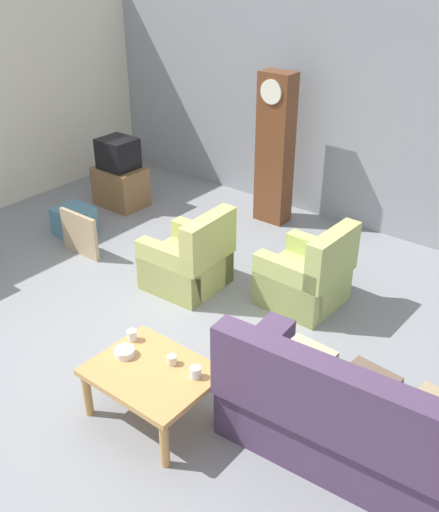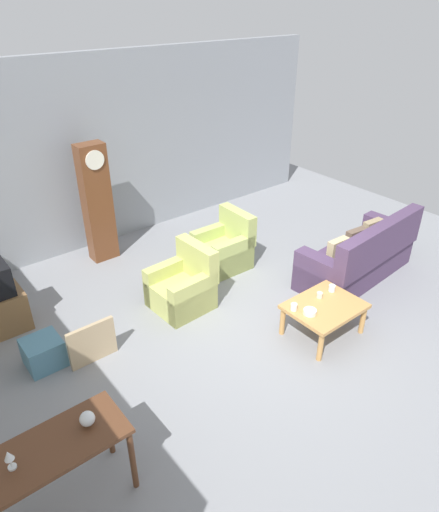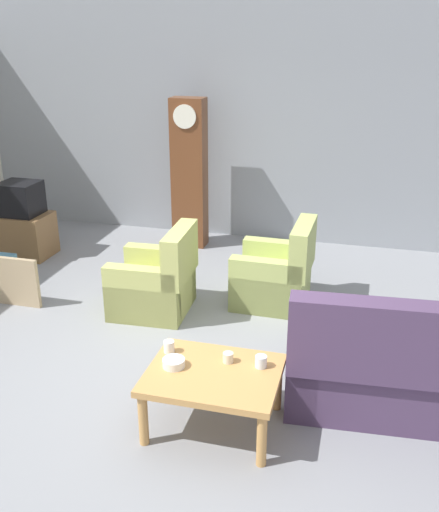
{
  "view_description": "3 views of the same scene",
  "coord_description": "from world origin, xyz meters",
  "px_view_note": "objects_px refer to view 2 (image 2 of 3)",
  "views": [
    {
      "loc": [
        3.08,
        -3.16,
        3.45
      ],
      "look_at": [
        0.07,
        0.62,
        0.78
      ],
      "focal_mm": 41.02,
      "sensor_mm": 36.0,
      "label": 1
    },
    {
      "loc": [
        -3.64,
        -3.63,
        4.0
      ],
      "look_at": [
        -0.04,
        0.88,
        0.66
      ],
      "focal_mm": 32.29,
      "sensor_mm": 36.0,
      "label": 2
    },
    {
      "loc": [
        1.38,
        -4.08,
        2.74
      ],
      "look_at": [
        0.05,
        0.96,
        0.69
      ],
      "focal_mm": 39.85,
      "sensor_mm": 36.0,
      "label": 3
    }
  ],
  "objects_px": {
    "couch_floral": "(359,257)",
    "glass_dome_cloche": "(87,419)",
    "cup_cream_tall": "(320,295)",
    "armchair_olive_far": "(224,249)",
    "storage_box_blue": "(44,353)",
    "cup_blue_rimmed": "(332,288)",
    "bowl_white_stacked": "(310,312)",
    "armchair_olive_near": "(183,288)",
    "coffee_table_wood": "(324,309)",
    "grandfather_clock": "(97,203)",
    "wine_glass_mid": "(9,457)",
    "framed_picture_leaning": "(92,343)",
    "console_table_dark": "(50,457)",
    "cup_white_porcelain": "(294,307)"
  },
  "relations": [
    {
      "from": "console_table_dark",
      "to": "cup_blue_rimmed",
      "type": "xyz_separation_m",
      "value": [
        3.97,
        0.3,
        -0.16
      ]
    },
    {
      "from": "armchair_olive_far",
      "to": "coffee_table_wood",
      "type": "relative_size",
      "value": 0.96
    },
    {
      "from": "couch_floral",
      "to": "grandfather_clock",
      "type": "xyz_separation_m",
      "value": [
        -2.87,
        3.12,
        0.64
      ]
    },
    {
      "from": "grandfather_clock",
      "to": "console_table_dark",
      "type": "bearing_deg",
      "value": -121.1
    },
    {
      "from": "grandfather_clock",
      "to": "cup_white_porcelain",
      "type": "xyz_separation_m",
      "value": [
        0.94,
        -3.51,
        -0.49
      ]
    },
    {
      "from": "framed_picture_leaning",
      "to": "couch_floral",
      "type": "bearing_deg",
      "value": -11.5
    },
    {
      "from": "couch_floral",
      "to": "console_table_dark",
      "type": "bearing_deg",
      "value": -172.1
    },
    {
      "from": "framed_picture_leaning",
      "to": "bowl_white_stacked",
      "type": "relative_size",
      "value": 3.61
    },
    {
      "from": "couch_floral",
      "to": "framed_picture_leaning",
      "type": "bearing_deg",
      "value": 168.5
    },
    {
      "from": "storage_box_blue",
      "to": "cup_cream_tall",
      "type": "height_order",
      "value": "cup_cream_tall"
    },
    {
      "from": "glass_dome_cloche",
      "to": "wine_glass_mid",
      "type": "distance_m",
      "value": 0.64
    },
    {
      "from": "bowl_white_stacked",
      "to": "wine_glass_mid",
      "type": "bearing_deg",
      "value": -177.75
    },
    {
      "from": "glass_dome_cloche",
      "to": "storage_box_blue",
      "type": "bearing_deg",
      "value": 84.39
    },
    {
      "from": "console_table_dark",
      "to": "grandfather_clock",
      "type": "height_order",
      "value": "grandfather_clock"
    },
    {
      "from": "framed_picture_leaning",
      "to": "cup_cream_tall",
      "type": "height_order",
      "value": "framed_picture_leaning"
    },
    {
      "from": "couch_floral",
      "to": "glass_dome_cloche",
      "type": "distance_m",
      "value": 4.89
    },
    {
      "from": "armchair_olive_far",
      "to": "cup_blue_rimmed",
      "type": "xyz_separation_m",
      "value": [
        0.22,
        -2.03,
        0.2
      ]
    },
    {
      "from": "cup_cream_tall",
      "to": "wine_glass_mid",
      "type": "bearing_deg",
      "value": -175.67
    },
    {
      "from": "armchair_olive_far",
      "to": "storage_box_blue",
      "type": "height_order",
      "value": "armchair_olive_far"
    },
    {
      "from": "cup_blue_rimmed",
      "to": "armchair_olive_far",
      "type": "bearing_deg",
      "value": 96.17
    },
    {
      "from": "glass_dome_cloche",
      "to": "cup_white_porcelain",
      "type": "xyz_separation_m",
      "value": [
        2.89,
        0.3,
        -0.34
      ]
    },
    {
      "from": "couch_floral",
      "to": "bowl_white_stacked",
      "type": "height_order",
      "value": "couch_floral"
    },
    {
      "from": "framed_picture_leaning",
      "to": "bowl_white_stacked",
      "type": "bearing_deg",
      "value": -31.59
    },
    {
      "from": "glass_dome_cloche",
      "to": "cup_cream_tall",
      "type": "xyz_separation_m",
      "value": [
        3.36,
        0.28,
        -0.35
      ]
    },
    {
      "from": "grandfather_clock",
      "to": "framed_picture_leaning",
      "type": "bearing_deg",
      "value": -119.05
    },
    {
      "from": "bowl_white_stacked",
      "to": "framed_picture_leaning",
      "type": "bearing_deg",
      "value": 148.41
    },
    {
      "from": "grandfather_clock",
      "to": "armchair_olive_near",
      "type": "bearing_deg",
      "value": -82.59
    },
    {
      "from": "couch_floral",
      "to": "cup_white_porcelain",
      "type": "xyz_separation_m",
      "value": [
        -1.92,
        -0.4,
        0.15
      ]
    },
    {
      "from": "armchair_olive_near",
      "to": "cup_blue_rimmed",
      "type": "xyz_separation_m",
      "value": [
        1.4,
        -1.52,
        0.2
      ]
    },
    {
      "from": "cup_white_porcelain",
      "to": "wine_glass_mid",
      "type": "bearing_deg",
      "value": -174.76
    },
    {
      "from": "storage_box_blue",
      "to": "cup_blue_rimmed",
      "type": "bearing_deg",
      "value": -24.66
    },
    {
      "from": "armchair_olive_near",
      "to": "armchair_olive_far",
      "type": "bearing_deg",
      "value": 23.46
    },
    {
      "from": "glass_dome_cloche",
      "to": "cup_cream_tall",
      "type": "bearing_deg",
      "value": 4.8
    },
    {
      "from": "couch_floral",
      "to": "bowl_white_stacked",
      "type": "distance_m",
      "value": 1.92
    },
    {
      "from": "grandfather_clock",
      "to": "framed_picture_leaning",
      "type": "relative_size",
      "value": 3.3
    },
    {
      "from": "couch_floral",
      "to": "armchair_olive_far",
      "type": "relative_size",
      "value": 2.35
    },
    {
      "from": "coffee_table_wood",
      "to": "framed_picture_leaning",
      "type": "distance_m",
      "value": 2.97
    },
    {
      "from": "grandfather_clock",
      "to": "glass_dome_cloche",
      "type": "xyz_separation_m",
      "value": [
        -1.95,
        -3.82,
        -0.15
      ]
    },
    {
      "from": "grandfather_clock",
      "to": "cup_cream_tall",
      "type": "bearing_deg",
      "value": -68.23
    },
    {
      "from": "storage_box_blue",
      "to": "bowl_white_stacked",
      "type": "height_order",
      "value": "bowl_white_stacked"
    },
    {
      "from": "glass_dome_cloche",
      "to": "framed_picture_leaning",
      "type": "bearing_deg",
      "value": 65.99
    },
    {
      "from": "framed_picture_leaning",
      "to": "armchair_olive_near",
      "type": "bearing_deg",
      "value": 9.68
    },
    {
      "from": "cup_white_porcelain",
      "to": "grandfather_clock",
      "type": "bearing_deg",
      "value": 105.01
    },
    {
      "from": "grandfather_clock",
      "to": "wine_glass_mid",
      "type": "xyz_separation_m",
      "value": [
        -2.59,
        -3.84,
        -0.09
      ]
    },
    {
      "from": "cup_cream_tall",
      "to": "bowl_white_stacked",
      "type": "distance_m",
      "value": 0.4
    },
    {
      "from": "cup_cream_tall",
      "to": "wine_glass_mid",
      "type": "distance_m",
      "value": 4.03
    },
    {
      "from": "armchair_olive_near",
      "to": "coffee_table_wood",
      "type": "xyz_separation_m",
      "value": [
        1.08,
        -1.67,
        0.09
      ]
    },
    {
      "from": "cup_cream_tall",
      "to": "framed_picture_leaning",
      "type": "bearing_deg",
      "value": 154.82
    },
    {
      "from": "couch_floral",
      "to": "console_table_dark",
      "type": "xyz_separation_m",
      "value": [
        -5.18,
        -0.72,
        0.31
      ]
    },
    {
      "from": "cup_blue_rimmed",
      "to": "cup_cream_tall",
      "type": "relative_size",
      "value": 1.13
    }
  ]
}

